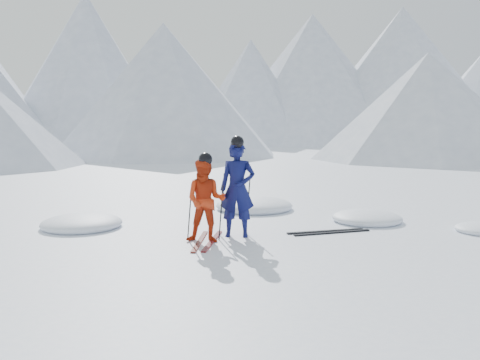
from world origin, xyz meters
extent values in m
plane|color=white|center=(0.00, 0.00, 0.00)|extent=(160.00, 160.00, 0.00)
cone|color=#B2BCD1|center=(-11.51, 40.48, 7.17)|extent=(23.96, 23.96, 14.35)
cone|color=#B2BCD1|center=(-5.08, 51.27, 5.96)|extent=(17.69, 17.69, 11.93)
cone|color=#B2BCD1|center=(4.51, 43.52, 5.42)|extent=(19.63, 19.63, 10.85)
cone|color=#B2BCD1|center=(11.74, 46.25, 7.07)|extent=(23.31, 23.31, 14.15)
cone|color=#B2BCD1|center=(21.49, 44.84, 7.44)|extent=(28.94, 28.94, 14.88)
cone|color=#B2BCD1|center=(12.00, 20.00, 3.25)|extent=(14.00, 14.00, 6.50)
cone|color=#B2BCD1|center=(-4.00, 26.00, 4.50)|extent=(16.00, 16.00, 9.00)
imported|color=#0B0F46|center=(-1.95, 0.20, 0.95)|extent=(0.77, 0.59, 1.90)
imported|color=red|center=(-2.60, -0.21, 0.80)|extent=(0.89, 0.76, 1.60)
cylinder|color=black|center=(-2.25, 0.35, 0.63)|extent=(0.13, 0.09, 1.26)
cylinder|color=black|center=(-1.70, 0.45, 0.63)|extent=(0.13, 0.07, 1.27)
cylinder|color=black|center=(-2.90, 0.04, 0.53)|extent=(0.11, 0.09, 1.06)
cylinder|color=black|center=(-2.30, -0.06, 0.53)|extent=(0.11, 0.08, 1.06)
cube|color=black|center=(-2.72, -0.21, 0.01)|extent=(0.40, 1.69, 0.03)
cube|color=black|center=(-2.48, -0.21, 0.01)|extent=(0.52, 1.67, 0.03)
cube|color=black|center=(-0.08, 0.38, 0.01)|extent=(1.69, 0.35, 0.03)
cube|color=black|center=(0.02, 0.23, 0.01)|extent=(1.69, 0.41, 0.03)
ellipsoid|color=white|center=(-5.21, 1.48, 0.00)|extent=(1.74, 1.74, 0.38)
ellipsoid|color=white|center=(1.19, 1.35, 0.00)|extent=(1.59, 1.59, 0.35)
ellipsoid|color=white|center=(-1.14, 3.30, 0.00)|extent=(2.01, 2.01, 0.44)
camera|label=1|loc=(-3.11, -9.70, 2.26)|focal=38.00mm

